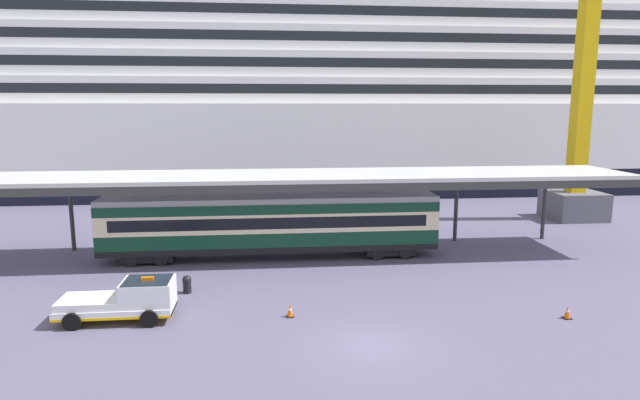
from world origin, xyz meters
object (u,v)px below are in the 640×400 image
(train_carriage, at_px, (271,223))
(traffic_cone_mid, at_px, (290,310))
(traffic_cone_near, at_px, (567,312))
(service_truck, at_px, (128,299))
(quay_bollard, at_px, (187,284))
(dockside_crane, at_px, (600,12))
(cruise_ship, at_px, (149,82))

(train_carriage, distance_m, traffic_cone_mid, 10.34)
(traffic_cone_near, distance_m, traffic_cone_mid, 12.95)
(train_carriage, bearing_deg, traffic_cone_near, -40.44)
(service_truck, distance_m, quay_bollard, 4.09)
(service_truck, height_order, traffic_cone_mid, service_truck)
(train_carriage, xyz_separation_m, quay_bollard, (-4.52, -6.27, -1.79))
(service_truck, relative_size, dockside_crane, 0.09)
(train_carriage, bearing_deg, cruise_ship, 112.27)
(traffic_cone_mid, bearing_deg, train_carriage, 94.29)
(service_truck, bearing_deg, traffic_cone_near, -5.39)
(service_truck, height_order, dockside_crane, dockside_crane)
(quay_bollard, bearing_deg, cruise_ship, 103.42)
(cruise_ship, bearing_deg, dockside_crane, -30.93)
(train_carriage, bearing_deg, dockside_crane, 19.96)
(train_carriage, height_order, service_truck, train_carriage)
(cruise_ship, relative_size, service_truck, 29.79)
(traffic_cone_mid, height_order, dockside_crane, dockside_crane)
(traffic_cone_mid, distance_m, dockside_crane, 37.73)
(train_carriage, distance_m, quay_bollard, 7.94)
(cruise_ship, relative_size, traffic_cone_mid, 243.94)
(service_truck, bearing_deg, quay_bollard, 57.38)
(train_carriage, xyz_separation_m, traffic_cone_mid, (0.76, -10.12, -1.99))
(traffic_cone_mid, relative_size, quay_bollard, 0.66)
(traffic_cone_near, distance_m, dockside_crane, 31.00)
(cruise_ship, distance_m, quay_bollard, 44.37)
(service_truck, bearing_deg, traffic_cone_mid, -3.25)
(train_carriage, distance_m, dockside_crane, 33.09)
(train_carriage, bearing_deg, service_truck, -124.70)
(train_carriage, relative_size, service_truck, 4.12)
(service_truck, bearing_deg, train_carriage, 55.30)
(train_carriage, xyz_separation_m, dockside_crane, (27.62, 10.03, 15.22))
(traffic_cone_mid, bearing_deg, cruise_ship, 108.51)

